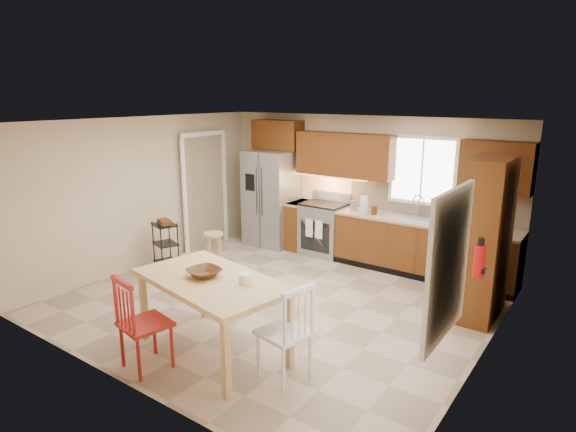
% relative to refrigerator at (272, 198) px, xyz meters
% --- Properties ---
extents(floor, '(5.50, 5.50, 0.00)m').
position_rel_refrigerator_xyz_m(floor, '(1.70, -2.12, -0.91)').
color(floor, tan).
rests_on(floor, ground).
extents(ceiling, '(5.50, 5.00, 0.02)m').
position_rel_refrigerator_xyz_m(ceiling, '(1.70, -2.12, 1.59)').
color(ceiling, silver).
rests_on(ceiling, ground).
extents(wall_back, '(5.50, 0.02, 2.50)m').
position_rel_refrigerator_xyz_m(wall_back, '(1.70, 0.38, 0.34)').
color(wall_back, '#CCB793').
rests_on(wall_back, ground).
extents(wall_front, '(5.50, 0.02, 2.50)m').
position_rel_refrigerator_xyz_m(wall_front, '(1.70, -4.62, 0.34)').
color(wall_front, '#CCB793').
rests_on(wall_front, ground).
extents(wall_left, '(0.02, 5.00, 2.50)m').
position_rel_refrigerator_xyz_m(wall_left, '(-1.05, -2.12, 0.34)').
color(wall_left, '#CCB793').
rests_on(wall_left, ground).
extents(wall_right, '(0.02, 5.00, 2.50)m').
position_rel_refrigerator_xyz_m(wall_right, '(4.45, -2.12, 0.34)').
color(wall_right, '#CCB793').
rests_on(wall_right, ground).
extents(refrigerator, '(0.92, 0.75, 1.82)m').
position_rel_refrigerator_xyz_m(refrigerator, '(0.00, 0.00, 0.00)').
color(refrigerator, gray).
rests_on(refrigerator, floor).
extents(range_stove, '(0.76, 0.63, 0.92)m').
position_rel_refrigerator_xyz_m(range_stove, '(1.15, 0.06, -0.45)').
color(range_stove, gray).
rests_on(range_stove, floor).
extents(base_cabinet_narrow, '(0.30, 0.60, 0.90)m').
position_rel_refrigerator_xyz_m(base_cabinet_narrow, '(0.60, 0.08, -0.46)').
color(base_cabinet_narrow, '#5E3511').
rests_on(base_cabinet_narrow, floor).
extents(base_cabinet_run, '(2.92, 0.60, 0.90)m').
position_rel_refrigerator_xyz_m(base_cabinet_run, '(2.99, 0.08, -0.46)').
color(base_cabinet_run, '#5E3511').
rests_on(base_cabinet_run, floor).
extents(dishwasher, '(0.60, 0.02, 0.78)m').
position_rel_refrigerator_xyz_m(dishwasher, '(3.55, -0.22, -0.46)').
color(dishwasher, black).
rests_on(dishwasher, floor).
extents(backsplash, '(2.92, 0.03, 0.55)m').
position_rel_refrigerator_xyz_m(backsplash, '(2.99, 0.36, 0.27)').
color(backsplash, beige).
rests_on(backsplash, wall_back).
extents(upper_over_fridge, '(1.00, 0.35, 0.55)m').
position_rel_refrigerator_xyz_m(upper_over_fridge, '(0.00, 0.20, 1.19)').
color(upper_over_fridge, '#592C0E').
rests_on(upper_over_fridge, wall_back).
extents(upper_left_block, '(1.80, 0.35, 0.75)m').
position_rel_refrigerator_xyz_m(upper_left_block, '(1.45, 0.20, 0.92)').
color(upper_left_block, '#592C0E').
rests_on(upper_left_block, wall_back).
extents(upper_right_block, '(1.00, 0.35, 0.75)m').
position_rel_refrigerator_xyz_m(upper_right_block, '(3.95, 0.20, 0.92)').
color(upper_right_block, '#592C0E').
rests_on(upper_right_block, wall_back).
extents(window_back, '(1.12, 0.04, 1.12)m').
position_rel_refrigerator_xyz_m(window_back, '(2.80, 0.35, 0.74)').
color(window_back, white).
rests_on(window_back, wall_back).
extents(sink, '(0.62, 0.46, 0.16)m').
position_rel_refrigerator_xyz_m(sink, '(2.80, 0.08, -0.05)').
color(sink, gray).
rests_on(sink, base_cabinet_run).
extents(undercab_glow, '(1.60, 0.30, 0.01)m').
position_rel_refrigerator_xyz_m(undercab_glow, '(1.15, 0.17, 0.52)').
color(undercab_glow, '#FFBF66').
rests_on(undercab_glow, wall_back).
extents(soap_bottle, '(0.09, 0.09, 0.19)m').
position_rel_refrigerator_xyz_m(soap_bottle, '(3.18, -0.02, 0.09)').
color(soap_bottle, '#AE0D0C').
rests_on(soap_bottle, base_cabinet_run).
extents(paper_towel, '(0.12, 0.12, 0.28)m').
position_rel_refrigerator_xyz_m(paper_towel, '(1.95, 0.03, 0.13)').
color(paper_towel, white).
rests_on(paper_towel, base_cabinet_run).
extents(canister_steel, '(0.11, 0.11, 0.18)m').
position_rel_refrigerator_xyz_m(canister_steel, '(1.75, 0.03, 0.08)').
color(canister_steel, gray).
rests_on(canister_steel, base_cabinet_run).
extents(canister_wood, '(0.10, 0.10, 0.14)m').
position_rel_refrigerator_xyz_m(canister_wood, '(2.15, -0.00, 0.06)').
color(canister_wood, '#532C16').
rests_on(canister_wood, base_cabinet_run).
extents(pantry, '(0.50, 0.95, 2.10)m').
position_rel_refrigerator_xyz_m(pantry, '(4.13, -0.93, 0.14)').
color(pantry, '#5E3511').
rests_on(pantry, floor).
extents(fire_extinguisher, '(0.12, 0.12, 0.36)m').
position_rel_refrigerator_xyz_m(fire_extinguisher, '(4.33, -1.98, 0.19)').
color(fire_extinguisher, '#AE0D0C').
rests_on(fire_extinguisher, wall_right).
extents(window_right, '(0.04, 1.02, 1.32)m').
position_rel_refrigerator_xyz_m(window_right, '(4.38, -3.27, 0.54)').
color(window_right, white).
rests_on(window_right, wall_right).
extents(doorway, '(0.04, 0.95, 2.10)m').
position_rel_refrigerator_xyz_m(doorway, '(-0.97, -0.82, 0.14)').
color(doorway, '#8C7A59').
rests_on(doorway, wall_left).
extents(dining_table, '(1.94, 1.32, 0.87)m').
position_rel_refrigerator_xyz_m(dining_table, '(1.94, -3.63, -0.48)').
color(dining_table, tan).
rests_on(dining_table, floor).
extents(chair_red, '(0.57, 0.57, 1.05)m').
position_rel_refrigerator_xyz_m(chair_red, '(1.59, -4.28, -0.39)').
color(chair_red, maroon).
rests_on(chair_red, floor).
extents(chair_white, '(0.57, 0.57, 1.05)m').
position_rel_refrigerator_xyz_m(chair_white, '(2.89, -3.58, -0.39)').
color(chair_white, white).
rests_on(chair_white, floor).
extents(table_bowl, '(0.42, 0.42, 0.09)m').
position_rel_refrigerator_xyz_m(table_bowl, '(1.83, -3.63, -0.03)').
color(table_bowl, '#532C16').
rests_on(table_bowl, dining_table).
extents(table_jar, '(0.17, 0.17, 0.17)m').
position_rel_refrigerator_xyz_m(table_jar, '(2.33, -3.52, 0.00)').
color(table_jar, white).
rests_on(table_jar, dining_table).
extents(bar_stool, '(0.40, 0.40, 0.66)m').
position_rel_refrigerator_xyz_m(bar_stool, '(0.16, -1.78, -0.58)').
color(bar_stool, tan).
rests_on(bar_stool, floor).
extents(utility_cart, '(0.50, 0.44, 0.82)m').
position_rel_refrigerator_xyz_m(utility_cart, '(-0.54, -2.18, -0.50)').
color(utility_cart, black).
rests_on(utility_cart, floor).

